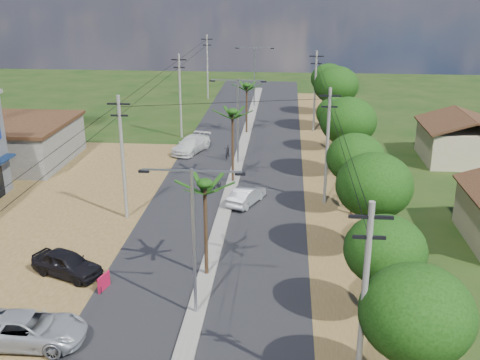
% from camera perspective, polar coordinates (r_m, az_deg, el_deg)
% --- Properties ---
extents(ground, '(160.00, 160.00, 0.00)m').
position_cam_1_polar(ground, '(30.02, -4.48, -13.46)').
color(ground, black).
rests_on(ground, ground).
extents(road, '(12.00, 110.00, 0.04)m').
position_cam_1_polar(road, '(43.21, -1.36, -2.52)').
color(road, black).
rests_on(road, ground).
extents(median, '(1.00, 90.00, 0.18)m').
position_cam_1_polar(median, '(45.96, -0.96, -1.02)').
color(median, '#605E56').
rests_on(median, ground).
extents(dirt_shoulder_east, '(5.00, 90.00, 0.03)m').
position_cam_1_polar(dirt_shoulder_east, '(43.19, 9.94, -2.85)').
color(dirt_shoulder_east, '#523D1C').
rests_on(dirt_shoulder_east, ground).
extents(low_shed, '(10.40, 10.40, 3.95)m').
position_cam_1_polar(low_shed, '(56.82, -21.95, 3.60)').
color(low_shed, '#605E56').
rests_on(low_shed, ground).
extents(house_east_far, '(7.60, 7.50, 4.60)m').
position_cam_1_polar(house_east_far, '(57.05, 21.65, 4.15)').
color(house_east_far, tan).
rests_on(house_east_far, ground).
extents(tree_east_a, '(4.40, 4.40, 6.37)m').
position_cam_1_polar(tree_east_a, '(22.81, 17.48, -12.83)').
color(tree_east_a, black).
rests_on(tree_east_a, ground).
extents(tree_east_b, '(4.00, 4.00, 5.83)m').
position_cam_1_polar(tree_east_b, '(28.07, 14.51, -6.92)').
color(tree_east_b, black).
rests_on(tree_east_b, ground).
extents(tree_east_c, '(4.60, 4.60, 6.83)m').
position_cam_1_polar(tree_east_c, '(34.20, 13.48, -0.54)').
color(tree_east_c, black).
rests_on(tree_east_c, ground).
extents(tree_east_d, '(4.20, 4.20, 6.13)m').
position_cam_1_polar(tree_east_d, '(40.89, 11.66, 2.18)').
color(tree_east_d, black).
rests_on(tree_east_d, ground).
extents(tree_east_e, '(4.80, 4.80, 7.14)m').
position_cam_1_polar(tree_east_e, '(48.37, 10.94, 5.89)').
color(tree_east_e, black).
rests_on(tree_east_e, ground).
extents(tree_east_f, '(3.80, 3.80, 5.52)m').
position_cam_1_polar(tree_east_f, '(56.36, 9.67, 6.67)').
color(tree_east_f, black).
rests_on(tree_east_f, ground).
extents(tree_east_g, '(5.00, 5.00, 7.38)m').
position_cam_1_polar(tree_east_g, '(63.96, 9.74, 9.46)').
color(tree_east_g, black).
rests_on(tree_east_g, ground).
extents(tree_east_h, '(4.40, 4.40, 6.52)m').
position_cam_1_polar(tree_east_h, '(71.89, 8.98, 10.14)').
color(tree_east_h, black).
rests_on(tree_east_h, ground).
extents(palm_median_near, '(2.00, 2.00, 6.15)m').
position_cam_1_polar(palm_median_near, '(31.04, -3.60, -0.79)').
color(palm_median_near, black).
rests_on(palm_median_near, ground).
extents(palm_median_mid, '(2.00, 2.00, 6.55)m').
position_cam_1_polar(palm_median_mid, '(46.17, -0.76, 6.62)').
color(palm_median_mid, black).
rests_on(palm_median_mid, ground).
extents(palm_median_far, '(2.00, 2.00, 5.85)m').
position_cam_1_polar(palm_median_far, '(61.91, 0.69, 9.42)').
color(palm_median_far, black).
rests_on(palm_median_far, ground).
extents(streetlight_near, '(5.10, 0.18, 8.00)m').
position_cam_1_polar(streetlight_near, '(27.69, -4.75, -5.15)').
color(streetlight_near, gray).
rests_on(streetlight_near, ground).
extents(streetlight_mid, '(5.10, 0.18, 8.00)m').
position_cam_1_polar(streetlight_mid, '(51.27, -0.21, 6.68)').
color(streetlight_mid, gray).
rests_on(streetlight_mid, ground).
extents(streetlight_far, '(5.10, 0.18, 8.00)m').
position_cam_1_polar(streetlight_far, '(75.76, 1.47, 10.97)').
color(streetlight_far, gray).
rests_on(streetlight_far, ground).
extents(utility_pole_w_b, '(1.60, 0.24, 9.00)m').
position_cam_1_polar(utility_pole_w_b, '(40.19, -11.86, 2.48)').
color(utility_pole_w_b, '#605E56').
rests_on(utility_pole_w_b, ground).
extents(utility_pole_w_c, '(1.60, 0.24, 9.00)m').
position_cam_1_polar(utility_pole_w_c, '(60.95, -6.10, 8.66)').
color(utility_pole_w_c, '#605E56').
rests_on(utility_pole_w_c, ground).
extents(utility_pole_w_d, '(1.60, 0.24, 9.00)m').
position_cam_1_polar(utility_pole_w_d, '(81.38, -3.34, 11.54)').
color(utility_pole_w_d, '#605E56').
rests_on(utility_pole_w_d, ground).
extents(utility_pole_e_a, '(1.60, 0.24, 9.00)m').
position_cam_1_polar(utility_pole_e_a, '(22.30, 12.42, -12.31)').
color(utility_pole_e_a, '#605E56').
rests_on(utility_pole_e_a, ground).
extents(utility_pole_e_b, '(1.60, 0.24, 9.00)m').
position_cam_1_polar(utility_pole_e_b, '(42.49, 8.86, 3.62)').
color(utility_pole_e_b, '#605E56').
rests_on(utility_pole_e_b, ground).
extents(utility_pole_e_c, '(1.60, 0.24, 9.00)m').
position_cam_1_polar(utility_pole_e_c, '(63.89, 7.63, 9.11)').
color(utility_pole_e_c, '#605E56').
rests_on(utility_pole_e_c, ground).
extents(car_silver_mid, '(2.92, 4.38, 1.36)m').
position_cam_1_polar(car_silver_mid, '(43.09, 0.65, -1.64)').
color(car_silver_mid, '#9B9FA3').
rests_on(car_silver_mid, ground).
extents(car_white_far, '(3.78, 5.78, 1.56)m').
position_cam_1_polar(car_white_far, '(56.26, -4.98, 3.58)').
color(car_white_far, beige).
rests_on(car_white_far, ground).
extents(car_parked_silver, '(5.50, 2.60, 1.52)m').
position_cam_1_polar(car_parked_silver, '(29.26, -20.66, -14.05)').
color(car_parked_silver, '#9B9FA3').
rests_on(car_parked_silver, ground).
extents(car_parked_dark, '(4.74, 3.30, 1.50)m').
position_cam_1_polar(car_parked_dark, '(34.55, -17.18, -8.16)').
color(car_parked_dark, black).
rests_on(car_parked_dark, ground).
extents(moto_rider_west_a, '(1.11, 1.66, 0.82)m').
position_cam_1_polar(moto_rider_west_a, '(46.06, -2.44, -0.56)').
color(moto_rider_west_a, black).
rests_on(moto_rider_west_a, ground).
extents(moto_rider_west_b, '(0.61, 1.92, 1.14)m').
position_cam_1_polar(moto_rider_west_b, '(54.35, -1.29, 2.84)').
color(moto_rider_west_b, black).
rests_on(moto_rider_west_b, ground).
extents(roadside_sign, '(0.37, 1.13, 0.96)m').
position_cam_1_polar(roadside_sign, '(32.67, -13.66, -10.06)').
color(roadside_sign, '#AE1034').
rests_on(roadside_sign, ground).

